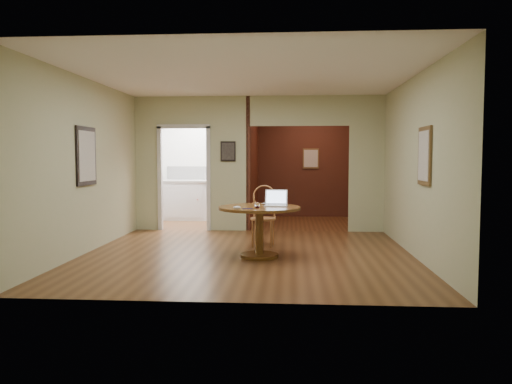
# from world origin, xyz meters

# --- Properties ---
(floor) EXTENTS (5.00, 5.00, 0.00)m
(floor) POSITION_xyz_m (0.00, 0.00, 0.00)
(floor) COLOR #4E2D16
(floor) RESTS_ON ground
(room_shell) EXTENTS (5.20, 7.50, 5.00)m
(room_shell) POSITION_xyz_m (-0.47, 3.10, 1.29)
(room_shell) COLOR white
(room_shell) RESTS_ON ground
(dining_table) EXTENTS (1.21, 1.21, 0.76)m
(dining_table) POSITION_xyz_m (0.20, -0.16, 0.56)
(dining_table) COLOR brown
(dining_table) RESTS_ON ground
(chair) EXTENTS (0.46, 0.46, 1.01)m
(chair) POSITION_xyz_m (0.20, 0.83, 0.56)
(chair) COLOR #AC6D3D
(chair) RESTS_ON ground
(open_laptop) EXTENTS (0.36, 0.32, 0.24)m
(open_laptop) POSITION_xyz_m (0.44, -0.03, 0.82)
(open_laptop) COLOR white
(open_laptop) RESTS_ON dining_table
(closed_laptop) EXTENTS (0.31, 0.22, 0.02)m
(closed_laptop) POSITION_xyz_m (0.36, 0.09, 0.77)
(closed_laptop) COLOR silver
(closed_laptop) RESTS_ON dining_table
(mouse) EXTENTS (0.11, 0.07, 0.04)m
(mouse) POSITION_xyz_m (-0.09, -0.55, 0.78)
(mouse) COLOR white
(mouse) RESTS_ON dining_table
(wine_glass) EXTENTS (0.08, 0.08, 0.09)m
(wine_glass) POSITION_xyz_m (0.18, -0.40, 0.80)
(wine_glass) COLOR white
(wine_glass) RESTS_ON dining_table
(pen) EXTENTS (0.15, 0.05, 0.01)m
(pen) POSITION_xyz_m (0.05, -0.52, 0.76)
(pen) COLOR #0D105F
(pen) RESTS_ON dining_table
(kitchen_cabinet) EXTENTS (2.06, 0.60, 0.94)m
(kitchen_cabinet) POSITION_xyz_m (-1.35, 4.20, 0.47)
(kitchen_cabinet) COLOR silver
(kitchen_cabinet) RESTS_ON ground
(grocery_bag) EXTENTS (0.36, 0.31, 0.34)m
(grocery_bag) POSITION_xyz_m (-1.15, 4.20, 1.11)
(grocery_bag) COLOR #CBB594
(grocery_bag) RESTS_ON kitchen_cabinet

